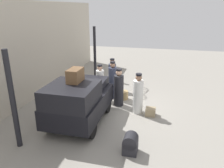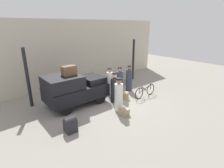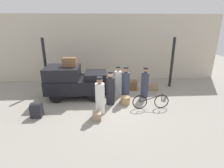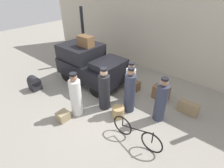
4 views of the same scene
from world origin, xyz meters
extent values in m
plane|color=gray|center=(0.00, 0.00, 0.00)|extent=(30.00, 30.00, 0.00)
cube|color=beige|center=(0.00, 4.08, 2.25)|extent=(16.00, 0.15, 4.50)
cylinder|color=black|center=(-3.67, 2.28, 1.56)|extent=(0.17, 0.17, 3.12)
cylinder|color=black|center=(4.09, 2.28, 1.56)|extent=(0.17, 0.17, 3.12)
cylinder|color=black|center=(-0.68, 1.79, 0.34)|extent=(0.68, 0.12, 0.68)
cylinder|color=black|center=(-0.68, 0.16, 0.34)|extent=(0.68, 0.12, 0.68)
cylinder|color=black|center=(-2.67, 1.79, 0.34)|extent=(0.68, 0.12, 0.68)
cylinder|color=black|center=(-2.67, 0.16, 0.34)|extent=(0.68, 0.12, 0.68)
cube|color=black|center=(-1.68, 0.97, 0.71)|extent=(3.21, 1.80, 0.71)
cube|color=black|center=(-2.40, 0.97, 1.39)|extent=(1.77, 1.65, 0.65)
cube|color=black|center=(-0.63, 0.97, 1.23)|extent=(1.12, 1.40, 0.32)
torus|color=black|center=(2.51, -0.76, 0.35)|extent=(0.70, 0.04, 0.70)
torus|color=black|center=(1.46, -0.76, 0.35)|extent=(0.70, 0.04, 0.70)
cylinder|color=black|center=(1.98, -0.76, 0.52)|extent=(1.06, 0.04, 0.38)
cylinder|color=black|center=(1.46, -0.76, 0.53)|extent=(0.04, 0.04, 0.36)
cylinder|color=black|center=(2.51, -0.76, 0.55)|extent=(0.04, 0.04, 0.39)
cylinder|color=tan|center=(0.84, -0.21, 0.20)|extent=(0.44, 0.44, 0.40)
cylinder|color=#33384C|center=(0.92, 0.35, 0.76)|extent=(0.40, 0.40, 1.51)
sphere|color=#936B51|center=(0.92, 0.35, 1.64)|extent=(0.25, 0.25, 0.25)
cylinder|color=black|center=(0.92, 0.35, 1.77)|extent=(0.24, 0.24, 0.07)
cylinder|color=white|center=(0.57, 0.87, 0.72)|extent=(0.38, 0.38, 1.43)
sphere|color=tan|center=(0.57, 0.87, 1.55)|extent=(0.23, 0.23, 0.23)
cylinder|color=black|center=(0.57, 0.87, 1.67)|extent=(0.22, 0.22, 0.06)
cylinder|color=#232328|center=(0.10, -0.13, 0.70)|extent=(0.43, 0.43, 1.40)
sphere|color=tan|center=(0.10, -0.13, 1.53)|extent=(0.27, 0.27, 0.27)
cylinder|color=black|center=(0.10, -0.13, 1.67)|extent=(0.25, 0.25, 0.07)
cylinder|color=white|center=(-0.41, -1.06, 0.71)|extent=(0.41, 0.41, 1.41)
sphere|color=#936B51|center=(-0.41, -1.06, 1.54)|extent=(0.26, 0.26, 0.26)
cylinder|color=black|center=(-0.41, -1.06, 1.67)|extent=(0.24, 0.24, 0.07)
cylinder|color=#33384C|center=(2.02, 0.64, 0.70)|extent=(0.40, 0.40, 1.40)
sphere|color=#936B51|center=(2.02, 0.64, 1.52)|extent=(0.25, 0.25, 0.25)
cylinder|color=black|center=(2.02, 0.64, 1.65)|extent=(0.24, 0.24, 0.07)
cube|color=#9E8966|center=(-0.55, -1.61, 0.16)|extent=(0.37, 0.40, 0.32)
cube|color=brown|center=(1.50, 1.83, 0.28)|extent=(0.64, 0.43, 0.57)
cube|color=#937A56|center=(2.70, 1.62, 0.24)|extent=(0.75, 0.25, 0.48)
cube|color=#232328|center=(-3.17, -1.22, 0.21)|extent=(0.45, 0.43, 0.43)
cylinder|color=#232328|center=(-3.17, -1.22, 0.43)|extent=(0.45, 0.43, 0.43)
cube|color=brown|center=(0.29, 1.68, 0.21)|extent=(0.45, 0.29, 0.43)
cube|color=brown|center=(-2.00, 0.97, 1.95)|extent=(0.70, 0.42, 0.47)
camera|label=1|loc=(-8.74, -2.04, 4.20)|focal=35.00mm
camera|label=2|loc=(-5.81, -7.03, 4.15)|focal=28.00mm
camera|label=3|loc=(-0.33, -8.21, 3.84)|focal=28.00mm
camera|label=4|loc=(3.82, -4.07, 4.39)|focal=28.00mm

